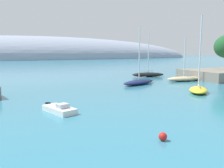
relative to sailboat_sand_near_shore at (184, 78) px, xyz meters
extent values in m
cube|color=gray|center=(11.09, 0.20, 0.39)|extent=(16.29, 11.64, 1.86)
ellipsoid|color=#8E99AD|center=(-9.79, 153.86, -0.54)|extent=(278.12, 63.95, 34.04)
ellipsoid|color=#C6B284|center=(0.00, 0.00, -0.07)|extent=(7.42, 2.98, 0.94)
cylinder|color=silver|center=(0.00, 0.00, 4.10)|extent=(0.19, 0.19, 7.39)
cube|color=silver|center=(-0.32, 0.03, 0.75)|extent=(3.26, 0.38, 0.10)
ellipsoid|color=yellow|center=(-7.05, -11.14, -0.16)|extent=(5.54, 5.71, 0.77)
cylinder|color=silver|center=(-7.05, -11.14, 5.10)|extent=(0.19, 0.19, 9.74)
cube|color=silver|center=(-7.22, -11.32, 0.58)|extent=(1.78, 1.90, 0.10)
ellipsoid|color=navy|center=(-10.35, -0.55, -0.12)|extent=(8.15, 5.10, 0.84)
cylinder|color=silver|center=(-10.35, -0.55, 4.84)|extent=(0.18, 0.18, 9.08)
cube|color=silver|center=(-10.02, -0.41, 0.65)|extent=(3.32, 1.45, 0.10)
ellipsoid|color=black|center=(-1.97, 9.60, -0.05)|extent=(7.59, 4.55, 0.98)
cylinder|color=silver|center=(-1.97, 9.60, 5.00)|extent=(0.19, 0.19, 9.13)
cube|color=silver|center=(-2.28, 9.71, 0.79)|extent=(3.11, 1.14, 0.10)
cube|color=white|center=(-27.02, -14.06, -0.28)|extent=(2.77, 4.10, 0.52)
cube|color=black|center=(-27.74, -12.04, -0.15)|extent=(0.49, 0.54, 0.46)
cube|color=#B2B7C1|center=(-26.83, -14.59, 0.18)|extent=(1.21, 1.18, 0.40)
sphere|color=red|center=(-22.50, -24.08, -0.27)|extent=(0.55, 0.55, 0.55)
camera|label=1|loc=(-31.57, -36.24, 5.17)|focal=38.50mm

